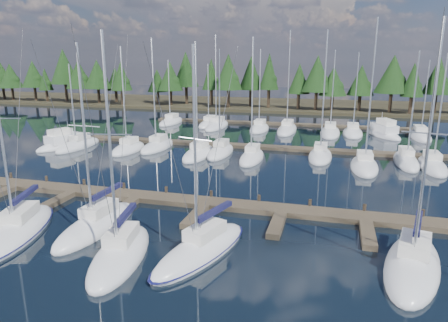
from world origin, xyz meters
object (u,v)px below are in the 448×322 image
(motor_yacht_right, at_px, (384,133))
(motor_yacht_left, at_px, (64,144))
(front_sailboat_5, at_px, (412,265))
(main_dock, at_px, (205,205))
(front_sailboat_1, at_px, (18,230))
(front_sailboat_3, at_px, (120,254))
(front_sailboat_2, at_px, (97,225))
(front_sailboat_4, at_px, (201,249))

(motor_yacht_right, bearing_deg, motor_yacht_left, -154.75)
(front_sailboat_5, distance_m, motor_yacht_left, 45.32)
(main_dock, height_order, front_sailboat_1, front_sailboat_1)
(front_sailboat_5, xyz_separation_m, motor_yacht_right, (2.83, 42.41, 0.19))
(motor_yacht_left, distance_m, motor_yacht_right, 46.59)
(front_sailboat_3, relative_size, motor_yacht_right, 1.49)
(front_sailboat_2, height_order, motor_yacht_right, front_sailboat_2)
(main_dock, relative_size, front_sailboat_3, 3.23)
(front_sailboat_3, xyz_separation_m, motor_yacht_right, (19.15, 45.59, 0.19))
(motor_yacht_left, bearing_deg, front_sailboat_2, -49.20)
(main_dock, distance_m, front_sailboat_3, 9.45)
(front_sailboat_3, distance_m, motor_yacht_left, 34.49)
(front_sailboat_3, distance_m, motor_yacht_right, 49.45)
(front_sailboat_2, distance_m, front_sailboat_4, 8.31)
(main_dock, relative_size, front_sailboat_5, 3.11)
(main_dock, bearing_deg, front_sailboat_3, -103.68)
(main_dock, relative_size, motor_yacht_left, 5.08)
(main_dock, bearing_deg, front_sailboat_5, -23.09)
(front_sailboat_4, bearing_deg, front_sailboat_1, -177.53)
(front_sailboat_1, xyz_separation_m, front_sailboat_3, (8.39, -1.30, 0.01))
(motor_yacht_right, bearing_deg, front_sailboat_2, -118.53)
(motor_yacht_left, bearing_deg, main_dock, -33.24)
(front_sailboat_2, height_order, motor_yacht_left, front_sailboat_2)
(front_sailboat_4, bearing_deg, front_sailboat_5, 6.36)
(motor_yacht_left, height_order, motor_yacht_right, motor_yacht_right)
(front_sailboat_4, bearing_deg, main_dock, 106.37)
(main_dock, xyz_separation_m, front_sailboat_3, (-2.24, -9.18, 0.09))
(front_sailboat_5, relative_size, motor_yacht_right, 1.55)
(front_sailboat_2, xyz_separation_m, front_sailboat_3, (3.76, -3.43, 0.00))
(front_sailboat_5, height_order, motor_yacht_right, front_sailboat_5)
(front_sailboat_5, bearing_deg, front_sailboat_4, -173.64)
(front_sailboat_1, height_order, front_sailboat_5, front_sailboat_1)
(front_sailboat_1, bearing_deg, front_sailboat_4, 2.47)
(main_dock, distance_m, front_sailboat_5, 15.32)
(front_sailboat_3, bearing_deg, front_sailboat_1, 171.23)
(motor_yacht_left, bearing_deg, front_sailboat_3, -48.20)
(front_sailboat_3, relative_size, motor_yacht_left, 1.57)
(main_dock, bearing_deg, front_sailboat_1, -143.42)
(front_sailboat_1, bearing_deg, motor_yacht_right, 58.13)
(front_sailboat_4, relative_size, motor_yacht_left, 1.50)
(front_sailboat_1, bearing_deg, motor_yacht_left, 120.87)
(front_sailboat_1, xyz_separation_m, motor_yacht_left, (-14.60, 24.42, 0.18))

